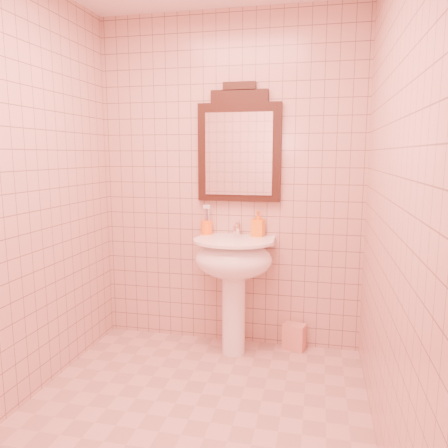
% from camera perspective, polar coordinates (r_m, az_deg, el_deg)
% --- Properties ---
extents(floor, '(2.20, 2.20, 0.00)m').
position_cam_1_polar(floor, '(2.68, -4.65, -24.11)').
color(floor, '#C79B90').
rests_on(floor, ground).
extents(back_wall, '(2.00, 0.02, 2.50)m').
position_cam_1_polar(back_wall, '(3.32, 0.65, 5.33)').
color(back_wall, tan).
rests_on(back_wall, floor).
extents(pedestal_sink, '(0.58, 0.58, 0.86)m').
position_cam_1_polar(pedestal_sink, '(3.17, 1.25, -5.62)').
color(pedestal_sink, white).
rests_on(pedestal_sink, floor).
extents(faucet, '(0.04, 0.16, 0.11)m').
position_cam_1_polar(faucet, '(3.25, 1.73, -0.60)').
color(faucet, white).
rests_on(faucet, pedestal_sink).
extents(mirror, '(0.62, 0.06, 0.86)m').
position_cam_1_polar(mirror, '(3.27, 1.99, 9.99)').
color(mirror, black).
rests_on(mirror, back_wall).
extents(toothbrush_cup, '(0.09, 0.09, 0.20)m').
position_cam_1_polar(toothbrush_cup, '(3.32, -2.27, -0.39)').
color(toothbrush_cup, orange).
rests_on(toothbrush_cup, pedestal_sink).
extents(soap_dispenser, '(0.10, 0.10, 0.19)m').
position_cam_1_polar(soap_dispenser, '(3.24, 4.47, 0.04)').
color(soap_dispenser, orange).
rests_on(soap_dispenser, pedestal_sink).
extents(towel, '(0.18, 0.15, 0.20)m').
position_cam_1_polar(towel, '(3.47, 9.15, -14.29)').
color(towel, '#E3AE85').
rests_on(towel, floor).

